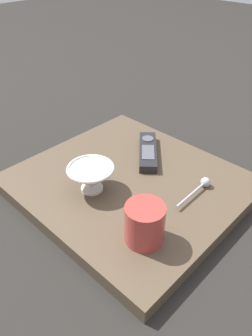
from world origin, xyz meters
The scene contains 6 objects.
ground_plane centered at (0.00, 0.00, 0.00)m, with size 6.00×6.00×0.00m, color black.
table centered at (0.00, 0.00, 0.02)m, with size 0.58×0.53×0.04m.
cereal_bowl centered at (-0.04, -0.10, 0.08)m, with size 0.12×0.12×0.07m.
coffee_mug centered at (0.17, -0.13, 0.09)m, with size 0.09×0.09×0.09m.
teaspoon centered at (0.17, 0.10, 0.05)m, with size 0.03×0.14×0.03m.
tv_remote_near centered at (-0.04, 0.13, 0.05)m, with size 0.17×0.18×0.03m.
Camera 1 is at (0.49, -0.52, 0.59)m, focal length 34.76 mm.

